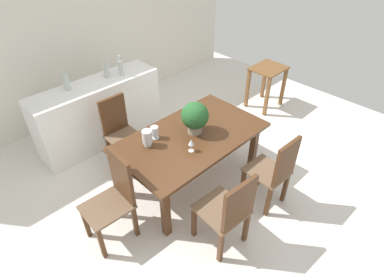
# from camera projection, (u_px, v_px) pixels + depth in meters

# --- Properties ---
(ground_plane) EXTENTS (7.04, 7.04, 0.00)m
(ground_plane) POSITION_uv_depth(u_px,v_px,m) (193.00, 182.00, 4.11)
(ground_plane) COLOR silver
(back_wall) EXTENTS (6.40, 0.10, 2.60)m
(back_wall) POSITION_uv_depth(u_px,v_px,m) (75.00, 36.00, 4.80)
(back_wall) COLOR silver
(back_wall) RESTS_ON ground
(dining_table) EXTENTS (1.78, 1.03, 0.74)m
(dining_table) POSITION_uv_depth(u_px,v_px,m) (191.00, 141.00, 3.74)
(dining_table) COLOR #4C2D19
(dining_table) RESTS_ON ground
(chair_near_right) EXTENTS (0.42, 0.47, 1.00)m
(chair_near_right) POSITION_uv_depth(u_px,v_px,m) (275.00, 170.00, 3.49)
(chair_near_right) COLOR #4C2D19
(chair_near_right) RESTS_ON ground
(chair_head_end) EXTENTS (0.49, 0.44, 1.03)m
(chair_head_end) POSITION_uv_depth(u_px,v_px,m) (115.00, 195.00, 3.17)
(chair_head_end) COLOR #4C2D19
(chair_head_end) RESTS_ON ground
(chair_far_left) EXTENTS (0.41, 0.48, 0.99)m
(chair_far_left) POSITION_uv_depth(u_px,v_px,m) (120.00, 130.00, 4.12)
(chair_far_left) COLOR #4C2D19
(chair_far_left) RESTS_ON ground
(chair_near_left) EXTENTS (0.48, 0.51, 0.99)m
(chair_near_left) POSITION_uv_depth(u_px,v_px,m) (229.00, 210.00, 3.03)
(chair_near_left) COLOR #4C2D19
(chair_near_left) RESTS_ON ground
(flower_centerpiece) EXTENTS (0.33, 0.33, 0.40)m
(flower_centerpiece) POSITION_uv_depth(u_px,v_px,m) (195.00, 117.00, 3.61)
(flower_centerpiece) COLOR gray
(flower_centerpiece) RESTS_ON dining_table
(crystal_vase_left) EXTENTS (0.09, 0.09, 0.16)m
(crystal_vase_left) POSITION_uv_depth(u_px,v_px,m) (155.00, 132.00, 3.58)
(crystal_vase_left) COLOR silver
(crystal_vase_left) RESTS_ON dining_table
(crystal_vase_center_near) EXTENTS (0.11, 0.11, 0.20)m
(crystal_vase_center_near) POSITION_uv_depth(u_px,v_px,m) (147.00, 137.00, 3.46)
(crystal_vase_center_near) COLOR silver
(crystal_vase_center_near) RESTS_ON dining_table
(wine_glass) EXTENTS (0.06, 0.06, 0.16)m
(wine_glass) POSITION_uv_depth(u_px,v_px,m) (191.00, 143.00, 3.38)
(wine_glass) COLOR silver
(wine_glass) RESTS_ON dining_table
(kitchen_counter) EXTENTS (1.86, 0.51, 0.95)m
(kitchen_counter) POSITION_uv_depth(u_px,v_px,m) (100.00, 112.00, 4.58)
(kitchen_counter) COLOR white
(kitchen_counter) RESTS_ON ground
(wine_bottle_clear) EXTENTS (0.07, 0.07, 0.26)m
(wine_bottle_clear) POSITION_uv_depth(u_px,v_px,m) (107.00, 71.00, 4.38)
(wine_bottle_clear) COLOR #B2BFB7
(wine_bottle_clear) RESTS_ON kitchen_counter
(wine_bottle_amber) EXTENTS (0.06, 0.06, 0.30)m
(wine_bottle_amber) POSITION_uv_depth(u_px,v_px,m) (121.00, 68.00, 4.43)
(wine_bottle_amber) COLOR #B2BFB7
(wine_bottle_amber) RESTS_ON kitchen_counter
(wine_bottle_tall) EXTENTS (0.08, 0.08, 0.27)m
(wine_bottle_tall) POSITION_uv_depth(u_px,v_px,m) (67.00, 82.00, 4.09)
(wine_bottle_tall) COLOR #B2BFB7
(wine_bottle_tall) RESTS_ON kitchen_counter
(side_table) EXTENTS (0.58, 0.48, 0.74)m
(side_table) POSITION_uv_depth(u_px,v_px,m) (267.00, 78.00, 5.33)
(side_table) COLOR brown
(side_table) RESTS_ON ground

